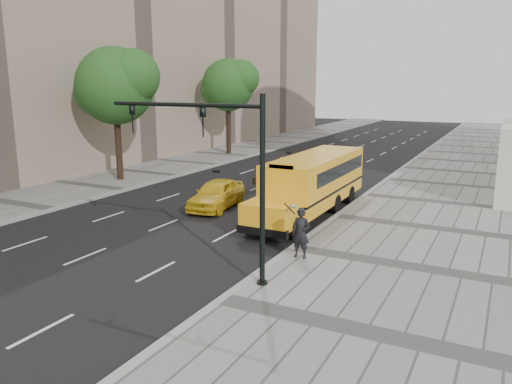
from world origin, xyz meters
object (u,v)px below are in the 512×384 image
at_px(tree_b, 116,85).
at_px(taxi_far, 289,168).
at_px(taxi_near, 217,194).
at_px(traffic_signal, 224,164).
at_px(tree_c, 229,85).
at_px(pedestrian, 301,233).
at_px(school_bus, 314,179).

bearing_deg(tree_b, taxi_far, 34.26).
distance_m(taxi_near, taxi_far, 10.10).
bearing_deg(taxi_far, tree_b, -156.47).
xyz_separation_m(taxi_near, traffic_signal, (5.70, -8.63, 3.30)).
xyz_separation_m(taxi_near, taxi_far, (-0.10, 10.10, -0.10)).
xyz_separation_m(tree_b, tree_c, (-0.01, 14.98, 0.00)).
height_order(tree_c, pedestrian, tree_c).
bearing_deg(tree_c, tree_b, -89.97).
relative_size(school_bus, traffic_signal, 1.81).
bearing_deg(school_bus, taxi_near, -161.90).
height_order(school_bus, traffic_signal, traffic_signal).
height_order(school_bus, taxi_near, school_bus).
relative_size(pedestrian, traffic_signal, 0.31).
distance_m(taxi_near, pedestrian, 9.21).
height_order(tree_b, taxi_far, tree_b).
xyz_separation_m(tree_c, traffic_signal, (15.60, -27.03, -2.49)).
bearing_deg(taxi_far, taxi_near, -100.14).
bearing_deg(pedestrian, tree_b, 150.91).
distance_m(tree_b, school_bus, 15.76).
relative_size(school_bus, taxi_far, 2.72).
bearing_deg(tree_b, taxi_near, -19.11).
xyz_separation_m(tree_c, pedestrian, (17.17, -24.06, -5.46)).
relative_size(taxi_near, pedestrian, 2.39).
distance_m(tree_b, tree_c, 14.98).
relative_size(tree_b, school_bus, 0.79).
height_order(taxi_far, traffic_signal, traffic_signal).
bearing_deg(tree_b, pedestrian, -27.88).
relative_size(tree_b, traffic_signal, 1.43).
bearing_deg(taxi_far, tree_c, 128.97).
bearing_deg(tree_c, taxi_far, -40.30).
bearing_deg(taxi_near, school_bus, 10.45).
relative_size(taxi_near, traffic_signal, 0.73).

